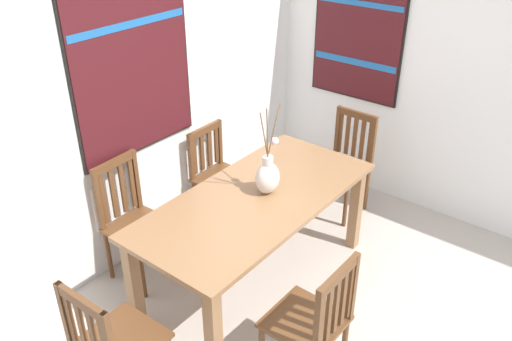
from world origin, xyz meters
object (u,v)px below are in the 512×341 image
(painting_on_back_wall, at_px, (132,65))
(chair_2, at_px, (345,161))
(dining_table, at_px, (256,210))
(chair_4, at_px, (133,219))
(chair_3, at_px, (314,321))
(painting_on_side_wall, at_px, (358,35))
(centerpiece_vase, at_px, (268,176))
(chair_1, at_px, (218,174))

(painting_on_back_wall, bearing_deg, chair_2, -34.21)
(chair_2, relative_size, painting_on_back_wall, 0.70)
(dining_table, xyz_separation_m, chair_2, (1.30, 0.01, -0.17))
(dining_table, relative_size, painting_on_back_wall, 1.42)
(chair_4, xyz_separation_m, painting_on_back_wall, (0.32, 0.20, 1.06))
(dining_table, relative_size, chair_3, 2.01)
(chair_4, xyz_separation_m, painting_on_side_wall, (2.23, -0.54, 0.98))
(centerpiece_vase, xyz_separation_m, chair_3, (-0.58, -0.78, -0.41))
(chair_1, distance_m, painting_on_side_wall, 1.74)
(chair_3, relative_size, painting_on_back_wall, 0.71)
(painting_on_back_wall, distance_m, painting_on_side_wall, 2.06)
(chair_1, height_order, chair_2, chair_2)
(chair_2, xyz_separation_m, painting_on_side_wall, (0.47, 0.24, 0.98))
(dining_table, xyz_separation_m, chair_3, (-0.49, -0.81, -0.17))
(dining_table, bearing_deg, chair_2, 0.57)
(centerpiece_vase, height_order, chair_2, centerpiece_vase)
(chair_1, distance_m, chair_3, 1.84)
(chair_1, bearing_deg, painting_on_back_wall, 159.37)
(dining_table, height_order, chair_1, chair_1)
(chair_2, bearing_deg, chair_4, 156.18)
(centerpiece_vase, relative_size, painting_on_back_wall, 0.52)
(painting_on_back_wall, height_order, painting_on_side_wall, painting_on_back_wall)
(painting_on_back_wall, bearing_deg, dining_table, -81.83)
(chair_2, distance_m, chair_4, 1.93)
(centerpiece_vase, height_order, chair_4, centerpiece_vase)
(chair_3, bearing_deg, painting_on_back_wall, 79.27)
(painting_on_side_wall, bearing_deg, chair_4, 166.32)
(chair_3, relative_size, painting_on_side_wall, 0.80)
(centerpiece_vase, distance_m, chair_1, 0.97)
(dining_table, distance_m, chair_4, 0.93)
(chair_4, height_order, painting_on_side_wall, painting_on_side_wall)
(centerpiece_vase, distance_m, chair_2, 1.27)
(chair_4, bearing_deg, centerpiece_vase, -55.55)
(chair_1, bearing_deg, centerpiece_vase, -114.02)
(centerpiece_vase, bearing_deg, dining_table, 165.28)
(centerpiece_vase, distance_m, painting_on_back_wall, 1.23)
(dining_table, height_order, centerpiece_vase, centerpiece_vase)
(dining_table, distance_m, chair_2, 1.31)
(chair_1, xyz_separation_m, chair_3, (-0.94, -1.58, 0.02))
(painting_on_side_wall, bearing_deg, chair_3, -154.85)
(chair_4, bearing_deg, chair_1, -1.34)
(chair_2, distance_m, painting_on_side_wall, 1.12)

